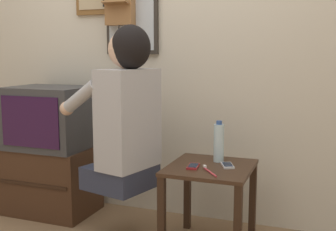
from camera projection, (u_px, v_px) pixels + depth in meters
The scene contains 10 objects.
wall_back at pixel (161, 36), 2.95m from camera, with size 6.80×0.05×2.55m.
side_table at pixel (210, 183), 2.46m from camera, with size 0.48×0.51×0.50m.
person at pixel (125, 111), 2.52m from camera, with size 0.60×0.49×0.99m.
tv_stand at pixel (52, 179), 3.07m from camera, with size 0.61×0.43×0.48m.
television at pixel (50, 118), 2.99m from camera, with size 0.56×0.44×0.44m.
wall_mirror at pixel (132, 14), 2.96m from camera, with size 0.39×0.03×0.56m.
cell_phone_held at pixel (193, 166), 2.42m from camera, with size 0.07×0.13×0.01m.
cell_phone_spare at pixel (227, 165), 2.44m from camera, with size 0.11×0.14×0.01m.
water_bottle at pixel (219, 142), 2.53m from camera, with size 0.06×0.06×0.25m.
toothbrush at pixel (209, 171), 2.32m from camera, with size 0.12×0.15×0.02m.
Camera 1 is at (1.11, -1.66, 1.15)m, focal length 45.00 mm.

